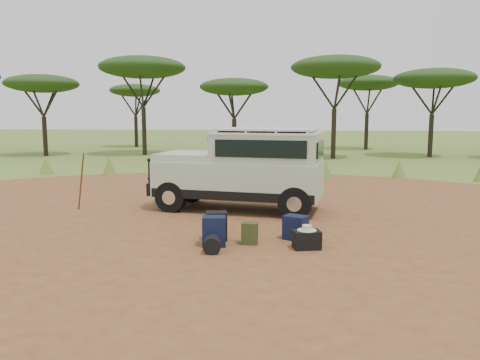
# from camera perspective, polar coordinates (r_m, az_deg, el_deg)

# --- Properties ---
(ground) EXTENTS (140.00, 140.00, 0.00)m
(ground) POSITION_cam_1_polar(r_m,az_deg,el_deg) (10.93, -2.94, -5.64)
(ground) COLOR olive
(ground) RESTS_ON ground
(dirt_clearing) EXTENTS (23.00, 23.00, 0.01)m
(dirt_clearing) POSITION_cam_1_polar(r_m,az_deg,el_deg) (10.93, -2.94, -5.62)
(dirt_clearing) COLOR brown
(dirt_clearing) RESTS_ON ground
(grass_fringe) EXTENTS (36.60, 1.60, 0.90)m
(grass_fringe) POSITION_cam_1_polar(r_m,az_deg,el_deg) (19.33, 1.77, 1.50)
(grass_fringe) COLOR olive
(grass_fringe) RESTS_ON ground
(acacia_treeline) EXTENTS (46.70, 13.20, 6.26)m
(acacia_treeline) POSITION_cam_1_polar(r_m,az_deg,el_deg) (30.38, 4.97, 12.24)
(acacia_treeline) COLOR black
(acacia_treeline) RESTS_ON ground
(safari_vehicle) EXTENTS (4.78, 2.47, 2.22)m
(safari_vehicle) POSITION_cam_1_polar(r_m,az_deg,el_deg) (12.57, 0.53, 1.11)
(safari_vehicle) COLOR #ACC3A6
(safari_vehicle) RESTS_ON ground
(walking_staff) EXTENTS (0.43, 0.38, 1.58)m
(walking_staff) POSITION_cam_1_polar(r_m,az_deg,el_deg) (13.19, -18.80, -0.22)
(walking_staff) COLOR #5E3316
(walking_staff) RESTS_ON ground
(backpack_black) EXTENTS (0.48, 0.39, 0.59)m
(backpack_black) POSITION_cam_1_polar(r_m,az_deg,el_deg) (9.66, -2.88, -5.63)
(backpack_black) COLOR black
(backpack_black) RESTS_ON ground
(backpack_navy) EXTENTS (0.50, 0.39, 0.60)m
(backpack_navy) POSITION_cam_1_polar(r_m,az_deg,el_deg) (9.23, -3.18, -6.28)
(backpack_navy) COLOR black
(backpack_navy) RESTS_ON ground
(backpack_olive) EXTENTS (0.32, 0.23, 0.45)m
(backpack_olive) POSITION_cam_1_polar(r_m,az_deg,el_deg) (9.37, 1.20, -6.52)
(backpack_olive) COLOR #333B1B
(backpack_olive) RESTS_ON ground
(duffel_navy) EXTENTS (0.56, 0.51, 0.51)m
(duffel_navy) POSITION_cam_1_polar(r_m,az_deg,el_deg) (9.77, 6.78, -5.80)
(duffel_navy) COLOR black
(duffel_navy) RESTS_ON ground
(hard_case) EXTENTS (0.58, 0.47, 0.36)m
(hard_case) POSITION_cam_1_polar(r_m,az_deg,el_deg) (9.16, 8.13, -7.22)
(hard_case) COLOR black
(hard_case) RESTS_ON ground
(stuff_sack) EXTENTS (0.36, 0.36, 0.33)m
(stuff_sack) POSITION_cam_1_polar(r_m,az_deg,el_deg) (8.81, -3.42, -7.88)
(stuff_sack) COLOR black
(stuff_sack) RESTS_ON ground
(safari_hat) EXTENTS (0.37, 0.37, 0.11)m
(safari_hat) POSITION_cam_1_polar(r_m,az_deg,el_deg) (9.11, 8.16, -5.88)
(safari_hat) COLOR beige
(safari_hat) RESTS_ON hard_case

